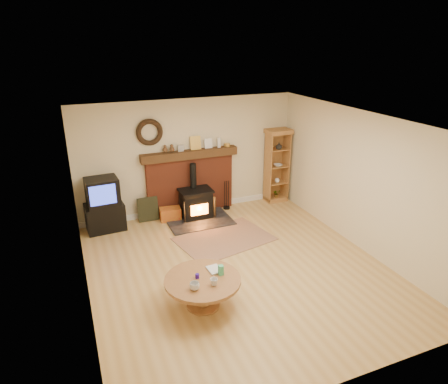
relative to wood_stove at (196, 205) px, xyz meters
name	(u,v)px	position (x,y,z in m)	size (l,w,h in m)	color
ground	(238,268)	(0.00, -2.27, -0.32)	(5.50, 5.50, 0.00)	tan
room_shell	(236,175)	(-0.02, -2.17, 1.39)	(5.02, 5.52, 2.61)	beige
chimney_breast	(190,179)	(0.00, 0.40, 0.48)	(2.20, 0.22, 1.78)	brown
wood_stove	(196,205)	(0.00, 0.00, 0.00)	(1.40, 1.00, 1.23)	black
area_rug	(224,239)	(0.20, -1.17, -0.32)	(1.82, 1.25, 0.01)	brown
tv_unit	(104,206)	(-1.96, 0.20, 0.22)	(0.81, 0.59, 1.14)	black
curio_cabinet	(276,165)	(2.16, 0.28, 0.58)	(0.58, 0.42, 1.79)	#935630
firelog_box	(170,214)	(-0.57, 0.13, -0.18)	(0.45, 0.28, 0.28)	gold
leaning_painting	(148,209)	(-1.03, 0.28, -0.05)	(0.45, 0.03, 0.54)	black
fire_tools	(227,203)	(0.83, 0.23, -0.19)	(0.16, 0.16, 0.70)	black
coffee_table	(203,284)	(-0.91, -3.03, 0.07)	(1.15, 1.15, 0.64)	brown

